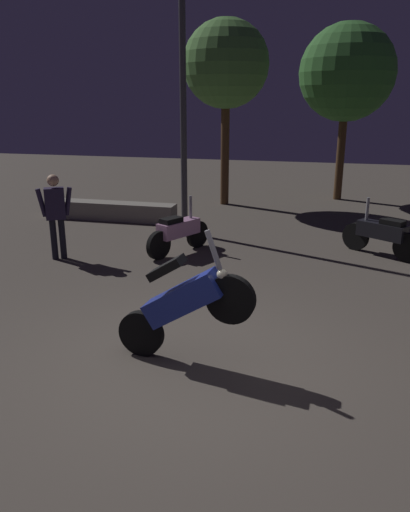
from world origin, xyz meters
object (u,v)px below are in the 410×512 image
Objects in this scene: motorcycle_black_parked_right at (382,234)px; streetlamp_near at (183,73)px; motorcycle_pink_parked_left at (179,232)px; person_bystander_far at (56,210)px; motorcycle_blue_foreground at (183,303)px.

streetlamp_near is at bearing 23.11° from motorcycle_black_parked_right.
streetlamp_near is at bearing 39.45° from motorcycle_pink_parked_left.
streetlamp_near is (-0.32, 1.53, 3.04)m from motorcycle_pink_parked_left.
motorcycle_pink_parked_left is 0.93× the size of person_bystander_far.
streetlamp_near is at bearing -66.91° from person_bystander_far.
motorcycle_blue_foreground is 1.02× the size of person_bystander_far.
streetlamp_near reaches higher than person_bystander_far.
person_bystander_far reaches higher than motorcycle_black_parked_right.
motorcycle_pink_parked_left is at bearing 112.03° from motorcycle_blue_foreground.
motorcycle_black_parked_right is 0.89× the size of person_bystander_far.
motorcycle_black_parked_right is at bearing -9.87° from streetlamp_near.
person_bystander_far is at bearing -126.69° from streetlamp_near.
motorcycle_black_parked_right is (3.90, 0.79, 0.00)m from motorcycle_pink_parked_left.
streetlamp_near reaches higher than motorcycle_pink_parked_left.
person_bystander_far is (-3.45, 3.23, 0.22)m from motorcycle_blue_foreground.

